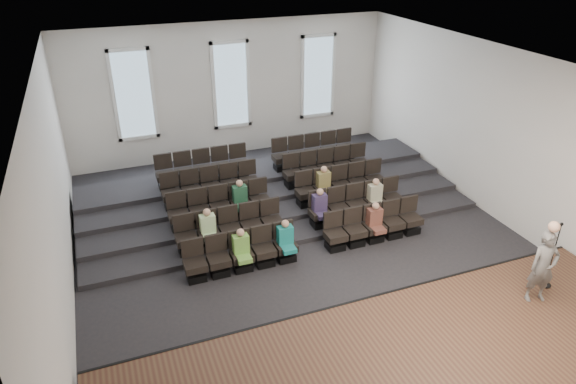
# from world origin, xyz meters

# --- Properties ---
(ground) EXTENTS (14.00, 14.00, 0.00)m
(ground) POSITION_xyz_m (0.00, 0.00, 0.00)
(ground) COLOR black
(ground) RESTS_ON ground
(ceiling) EXTENTS (12.00, 14.00, 0.02)m
(ceiling) POSITION_xyz_m (0.00, 0.00, 5.01)
(ceiling) COLOR white
(ceiling) RESTS_ON ground
(wall_back) EXTENTS (12.00, 0.04, 5.00)m
(wall_back) POSITION_xyz_m (0.00, 7.02, 2.50)
(wall_back) COLOR silver
(wall_back) RESTS_ON ground
(wall_front) EXTENTS (12.00, 0.04, 5.00)m
(wall_front) POSITION_xyz_m (0.00, -7.02, 2.50)
(wall_front) COLOR silver
(wall_front) RESTS_ON ground
(wall_left) EXTENTS (0.04, 14.00, 5.00)m
(wall_left) POSITION_xyz_m (-6.02, 0.00, 2.50)
(wall_left) COLOR silver
(wall_left) RESTS_ON ground
(wall_right) EXTENTS (0.04, 14.00, 5.00)m
(wall_right) POSITION_xyz_m (6.02, 0.00, 2.50)
(wall_right) COLOR silver
(wall_right) RESTS_ON ground
(stage) EXTENTS (11.80, 3.60, 0.50)m
(stage) POSITION_xyz_m (0.00, -5.10, 0.25)
(stage) COLOR #4B3320
(stage) RESTS_ON ground
(stage_lip) EXTENTS (11.80, 0.06, 0.52)m
(stage_lip) POSITION_xyz_m (0.00, -3.33, 0.25)
(stage_lip) COLOR black
(stage_lip) RESTS_ON ground
(risers) EXTENTS (11.80, 4.80, 0.60)m
(risers) POSITION_xyz_m (0.00, 3.17, 0.20)
(risers) COLOR black
(risers) RESTS_ON ground
(seating_rows) EXTENTS (6.80, 4.70, 1.67)m
(seating_rows) POSITION_xyz_m (-0.00, 1.54, 0.68)
(seating_rows) COLOR black
(seating_rows) RESTS_ON ground
(windows) EXTENTS (8.44, 0.10, 3.24)m
(windows) POSITION_xyz_m (0.00, 6.95, 2.70)
(windows) COLOR white
(windows) RESTS_ON wall_back
(audience) EXTENTS (5.45, 2.64, 1.10)m
(audience) POSITION_xyz_m (0.00, 0.32, 0.81)
(audience) COLOR #71AF46
(audience) RESTS_ON seating_rows
(speaker) EXTENTS (0.71, 0.55, 1.72)m
(speaker) POSITION_xyz_m (3.65, -4.69, 1.36)
(speaker) COLOR #595755
(speaker) RESTS_ON stage
(mic_stand) EXTENTS (0.28, 0.28, 1.67)m
(mic_stand) POSITION_xyz_m (4.24, -4.39, 1.00)
(mic_stand) COLOR black
(mic_stand) RESTS_ON stage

